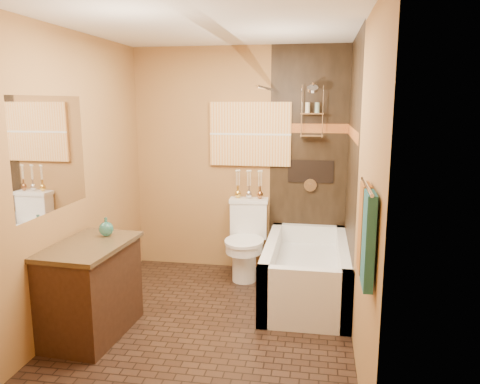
% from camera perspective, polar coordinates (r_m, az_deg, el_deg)
% --- Properties ---
extents(floor, '(3.00, 3.00, 0.00)m').
position_cam_1_polar(floor, '(4.21, -3.69, -15.92)').
color(floor, black).
rests_on(floor, ground).
extents(wall_left, '(0.02, 3.00, 2.50)m').
position_cam_1_polar(wall_left, '(4.26, -19.83, 1.47)').
color(wall_left, '#9E723D').
rests_on(wall_left, floor).
extents(wall_right, '(0.02, 3.00, 2.50)m').
position_cam_1_polar(wall_right, '(3.72, 14.34, 0.50)').
color(wall_right, '#9E723D').
rests_on(wall_right, floor).
extents(wall_back, '(2.40, 0.02, 2.50)m').
position_cam_1_polar(wall_back, '(5.27, -0.10, 3.85)').
color(wall_back, '#9E723D').
rests_on(wall_back, floor).
extents(wall_front, '(2.40, 0.02, 2.50)m').
position_cam_1_polar(wall_front, '(2.42, -12.30, -5.03)').
color(wall_front, '#9E723D').
rests_on(wall_front, floor).
extents(ceiling, '(3.00, 3.00, 0.00)m').
position_cam_1_polar(ceiling, '(3.80, -4.19, 19.95)').
color(ceiling, silver).
rests_on(ceiling, wall_back).
extents(alcove_tile_back, '(0.85, 0.01, 2.50)m').
position_cam_1_polar(alcove_tile_back, '(5.18, 8.37, 3.61)').
color(alcove_tile_back, black).
rests_on(alcove_tile_back, wall_back).
extents(alcove_tile_right, '(0.01, 1.50, 2.50)m').
position_cam_1_polar(alcove_tile_right, '(4.46, 13.44, 2.23)').
color(alcove_tile_right, black).
rests_on(alcove_tile_right, wall_right).
extents(mosaic_band_back, '(0.85, 0.01, 0.10)m').
position_cam_1_polar(mosaic_band_back, '(5.14, 8.48, 7.69)').
color(mosaic_band_back, '#99411B').
rests_on(mosaic_band_back, alcove_tile_back).
extents(mosaic_band_right, '(0.01, 1.50, 0.10)m').
position_cam_1_polar(mosaic_band_right, '(4.42, 13.53, 6.98)').
color(mosaic_band_right, '#99411B').
rests_on(mosaic_band_right, alcove_tile_right).
extents(alcove_niche, '(0.50, 0.01, 0.25)m').
position_cam_1_polar(alcove_niche, '(5.19, 8.62, 2.50)').
color(alcove_niche, black).
rests_on(alcove_niche, alcove_tile_back).
extents(shower_fixtures, '(0.24, 0.33, 1.16)m').
position_cam_1_polar(shower_fixtures, '(5.04, 8.76, 8.14)').
color(shower_fixtures, silver).
rests_on(shower_fixtures, floor).
extents(curtain_rod, '(0.03, 1.55, 0.03)m').
position_cam_1_polar(curtain_rod, '(4.43, 3.44, 12.45)').
color(curtain_rod, silver).
rests_on(curtain_rod, wall_back).
extents(towel_bar, '(0.02, 0.55, 0.02)m').
position_cam_1_polar(towel_bar, '(2.65, 15.20, 0.70)').
color(towel_bar, silver).
rests_on(towel_bar, wall_right).
extents(towel_teal, '(0.05, 0.22, 0.52)m').
position_cam_1_polar(towel_teal, '(2.59, 15.39, -5.71)').
color(towel_teal, '#1C555E').
rests_on(towel_teal, towel_bar).
extents(towel_rust, '(0.05, 0.22, 0.52)m').
position_cam_1_polar(towel_rust, '(2.84, 14.89, -4.21)').
color(towel_rust, '#8D5B19').
rests_on(towel_rust, towel_bar).
extents(sunset_painting, '(0.90, 0.04, 0.70)m').
position_cam_1_polar(sunset_painting, '(5.19, 1.26, 7.07)').
color(sunset_painting, orange).
rests_on(sunset_painting, wall_back).
extents(vanity_mirror, '(0.01, 1.00, 0.90)m').
position_cam_1_polar(vanity_mirror, '(3.96, -22.04, 4.31)').
color(vanity_mirror, white).
rests_on(vanity_mirror, wall_left).
extents(bathtub, '(0.80, 1.50, 0.55)m').
position_cam_1_polar(bathtub, '(4.71, 8.09, -10.06)').
color(bathtub, white).
rests_on(bathtub, floor).
extents(toilet, '(0.44, 0.64, 0.84)m').
position_cam_1_polar(toilet, '(5.13, 0.75, -5.78)').
color(toilet, white).
rests_on(toilet, floor).
extents(vanity, '(0.59, 0.91, 0.78)m').
position_cam_1_polar(vanity, '(4.10, -17.71, -11.23)').
color(vanity, black).
rests_on(vanity, floor).
extents(teal_bottle, '(0.16, 0.16, 0.20)m').
position_cam_1_polar(teal_bottle, '(4.13, -16.01, -4.11)').
color(teal_bottle, '#257163').
rests_on(teal_bottle, vanity).
extents(bud_vases, '(0.31, 0.07, 0.31)m').
position_cam_1_polar(bud_vases, '(5.18, 1.09, 1.04)').
color(bud_vases, gold).
rests_on(bud_vases, toilet).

